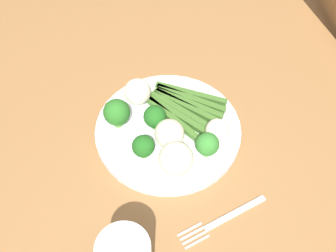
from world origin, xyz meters
The scene contains 12 objects.
dining_table centered at (0.00, 0.00, 0.65)m, with size 1.18×0.82×0.77m.
plate centered at (0.01, 0.05, 0.78)m, with size 0.28×0.28×0.01m, color white.
asparagus_bundle centered at (0.05, 0.01, 0.79)m, with size 0.17×0.16×0.01m.
broccoli_left centered at (-0.07, 0.00, 0.82)m, with size 0.04×0.04×0.05m.
broccoli_back centered at (0.04, 0.14, 0.82)m, with size 0.05×0.05×0.06m.
broccoli_back_right centered at (0.02, 0.07, 0.82)m, with size 0.04×0.04×0.05m.
broccoli_outer_edge centered at (-0.04, 0.11, 0.82)m, with size 0.04×0.04×0.05m.
cauliflower_right centered at (0.09, 0.09, 0.82)m, with size 0.05×0.05×0.05m, color silver.
cauliflower_front centered at (-0.08, 0.06, 0.82)m, with size 0.06×0.06×0.06m, color silver.
cauliflower_mid centered at (-0.04, -0.03, 0.81)m, with size 0.04×0.04×0.04m, color silver.
cauliflower_front_left centered at (-0.02, 0.06, 0.82)m, with size 0.06×0.06×0.06m, color beige.
fork centered at (-0.19, 0.01, 0.78)m, with size 0.05×0.17×0.00m.
Camera 1 is at (-0.42, 0.18, 1.39)m, focal length 42.08 mm.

